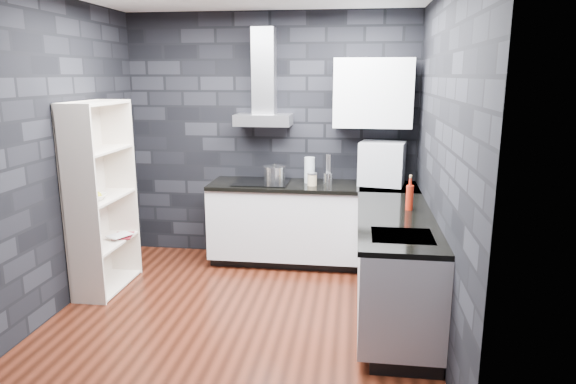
% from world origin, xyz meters
% --- Properties ---
extents(ground, '(3.20, 3.20, 0.00)m').
position_xyz_m(ground, '(0.00, 0.00, 0.00)').
color(ground, '#471B0F').
extents(wall_back, '(3.20, 0.05, 2.70)m').
position_xyz_m(wall_back, '(0.00, 1.62, 1.35)').
color(wall_back, black).
rests_on(wall_back, ground).
extents(wall_front, '(3.20, 0.05, 2.70)m').
position_xyz_m(wall_front, '(0.00, -1.62, 1.35)').
color(wall_front, black).
rests_on(wall_front, ground).
extents(wall_left, '(0.05, 3.20, 2.70)m').
position_xyz_m(wall_left, '(-1.62, 0.00, 1.35)').
color(wall_left, black).
rests_on(wall_left, ground).
extents(wall_right, '(0.05, 3.20, 2.70)m').
position_xyz_m(wall_right, '(1.62, 0.00, 1.35)').
color(wall_right, black).
rests_on(wall_right, ground).
extents(toekick_back, '(2.18, 0.50, 0.10)m').
position_xyz_m(toekick_back, '(0.50, 1.34, 0.05)').
color(toekick_back, black).
rests_on(toekick_back, ground).
extents(toekick_right, '(0.50, 1.78, 0.10)m').
position_xyz_m(toekick_right, '(1.34, 0.10, 0.05)').
color(toekick_right, black).
rests_on(toekick_right, ground).
extents(counter_back_cab, '(2.20, 0.60, 0.76)m').
position_xyz_m(counter_back_cab, '(0.50, 1.30, 0.48)').
color(counter_back_cab, silver).
rests_on(counter_back_cab, ground).
extents(counter_right_cab, '(0.60, 1.80, 0.76)m').
position_xyz_m(counter_right_cab, '(1.30, 0.10, 0.48)').
color(counter_right_cab, silver).
rests_on(counter_right_cab, ground).
extents(counter_back_top, '(2.20, 0.62, 0.04)m').
position_xyz_m(counter_back_top, '(0.50, 1.29, 0.88)').
color(counter_back_top, black).
rests_on(counter_back_top, counter_back_cab).
extents(counter_right_top, '(0.62, 1.80, 0.04)m').
position_xyz_m(counter_right_top, '(1.29, 0.10, 0.88)').
color(counter_right_top, black).
rests_on(counter_right_top, counter_right_cab).
extents(counter_corner_top, '(0.62, 0.62, 0.04)m').
position_xyz_m(counter_corner_top, '(1.30, 1.30, 0.88)').
color(counter_corner_top, black).
rests_on(counter_corner_top, counter_right_cab).
extents(hood_body, '(0.60, 0.34, 0.12)m').
position_xyz_m(hood_body, '(-0.05, 1.43, 1.56)').
color(hood_body, '#BDBCC1').
rests_on(hood_body, wall_back).
extents(hood_chimney, '(0.24, 0.20, 0.90)m').
position_xyz_m(hood_chimney, '(-0.05, 1.50, 2.07)').
color(hood_chimney, '#BDBCC1').
rests_on(hood_chimney, hood_body).
extents(upper_cabinet, '(0.80, 0.35, 0.70)m').
position_xyz_m(upper_cabinet, '(1.10, 1.43, 1.85)').
color(upper_cabinet, white).
rests_on(upper_cabinet, wall_back).
extents(cooktop, '(0.58, 0.50, 0.01)m').
position_xyz_m(cooktop, '(-0.05, 1.30, 0.91)').
color(cooktop, black).
rests_on(cooktop, counter_back_top).
extents(sink_rim, '(0.44, 0.40, 0.01)m').
position_xyz_m(sink_rim, '(1.30, -0.40, 0.89)').
color(sink_rim, '#BDBCC1').
rests_on(sink_rim, counter_right_top).
extents(pot, '(0.27, 0.27, 0.14)m').
position_xyz_m(pot, '(0.07, 1.39, 0.98)').
color(pot, silver).
rests_on(pot, cooktop).
extents(glass_vase, '(0.12, 0.12, 0.28)m').
position_xyz_m(glass_vase, '(0.46, 1.36, 1.04)').
color(glass_vase, silver).
rests_on(glass_vase, counter_back_top).
extents(storage_jar, '(0.10, 0.10, 0.12)m').
position_xyz_m(storage_jar, '(0.50, 1.22, 0.96)').
color(storage_jar, tan).
rests_on(storage_jar, counter_back_top).
extents(utensil_crock, '(0.11, 0.11, 0.12)m').
position_xyz_m(utensil_crock, '(0.66, 1.31, 0.96)').
color(utensil_crock, silver).
rests_on(utensil_crock, counter_back_top).
extents(appliance_garage, '(0.51, 0.43, 0.45)m').
position_xyz_m(appliance_garage, '(1.22, 1.37, 1.12)').
color(appliance_garage, '#B6B9BF').
rests_on(appliance_garage, counter_back_top).
extents(red_bottle, '(0.08, 0.08, 0.21)m').
position_xyz_m(red_bottle, '(1.42, 0.34, 1.01)').
color(red_bottle, '#A9220F').
rests_on(red_bottle, counter_right_top).
extents(bookshelf, '(0.54, 0.86, 1.80)m').
position_xyz_m(bookshelf, '(-1.42, 0.40, 0.90)').
color(bookshelf, beige).
rests_on(bookshelf, ground).
extents(fruit_bowl, '(0.24, 0.24, 0.05)m').
position_xyz_m(fruit_bowl, '(-1.42, 0.28, 0.94)').
color(fruit_bowl, white).
rests_on(fruit_bowl, bookshelf).
extents(book_red, '(0.18, 0.06, 0.24)m').
position_xyz_m(book_red, '(-1.42, 0.58, 0.57)').
color(book_red, maroon).
rests_on(book_red, bookshelf).
extents(book_second, '(0.15, 0.09, 0.22)m').
position_xyz_m(book_second, '(-1.40, 0.56, 0.59)').
color(book_second, '#B2B2B2').
rests_on(book_second, bookshelf).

